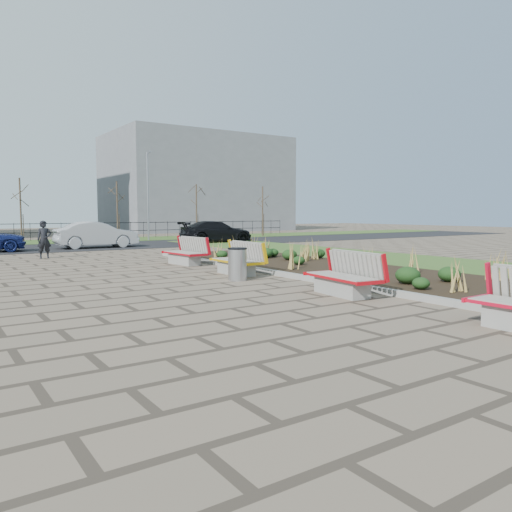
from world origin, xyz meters
TOP-DOWN VIEW (x-y plane):
  - ground at (0.00, 0.00)m, footprint 120.00×120.00m
  - planting_bed at (6.25, 5.00)m, footprint 4.50×18.00m
  - planting_curb at (3.92, 5.00)m, footprint 0.16×18.00m
  - grass_verge_near at (11.00, 5.00)m, footprint 5.00×38.00m
  - grass_verge_far at (0.00, 28.00)m, footprint 80.00×5.00m
  - road at (0.00, 22.00)m, footprint 80.00×7.00m
  - bench_b at (3.00, 1.63)m, footprint 1.13×2.19m
  - bench_c at (3.00, 6.35)m, footprint 0.96×2.12m
  - bench_d at (3.00, 10.04)m, footprint 1.07×2.17m
  - litter_bin at (2.32, 5.17)m, footprint 0.53×0.53m
  - pedestrian at (-0.83, 15.55)m, footprint 0.59×0.39m
  - car_silver at (2.83, 20.55)m, footprint 4.35×1.57m
  - car_black at (10.69, 21.19)m, footprint 4.93×2.49m
  - tree_c at (0.00, 26.50)m, footprint 1.40×1.40m
  - tree_d at (6.00, 26.50)m, footprint 1.40×1.40m
  - tree_e at (12.00, 26.50)m, footprint 1.40×1.40m
  - tree_f at (18.00, 26.50)m, footprint 1.40×1.40m
  - lamp_east at (8.00, 26.00)m, footprint 0.24×0.60m
  - railing_fence at (0.00, 29.50)m, footprint 44.00×0.10m
  - building_grey at (20.00, 42.00)m, footprint 18.00×12.00m

SIDE VIEW (x-z plane):
  - ground at x=0.00m, z-range 0.00..0.00m
  - road at x=0.00m, z-range 0.00..0.02m
  - grass_verge_near at x=11.00m, z-range 0.00..0.04m
  - grass_verge_far at x=0.00m, z-range 0.00..0.04m
  - planting_bed at x=6.25m, z-range 0.00..0.10m
  - planting_curb at x=3.92m, z-range 0.00..0.15m
  - litter_bin at x=2.32m, z-range 0.00..0.92m
  - bench_b at x=3.00m, z-range 0.00..1.00m
  - bench_c at x=3.00m, z-range 0.00..1.00m
  - bench_d at x=3.00m, z-range 0.00..1.00m
  - railing_fence at x=0.00m, z-range 0.04..1.24m
  - car_black at x=10.69m, z-range 0.02..1.39m
  - car_silver at x=2.83m, z-range 0.02..1.45m
  - pedestrian at x=-0.83m, z-range 0.00..1.60m
  - tree_c at x=0.00m, z-range 0.04..4.04m
  - tree_d at x=6.00m, z-range 0.04..4.04m
  - tree_e at x=12.00m, z-range 0.04..4.04m
  - tree_f at x=18.00m, z-range 0.04..4.04m
  - lamp_east at x=8.00m, z-range 0.04..6.04m
  - building_grey at x=20.00m, z-range 0.00..10.00m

